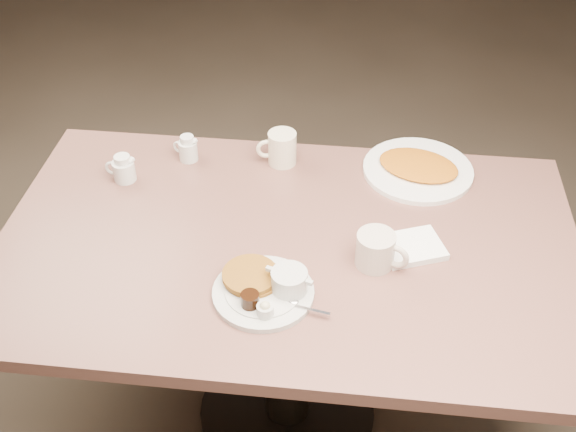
# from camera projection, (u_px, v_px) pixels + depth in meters

# --- Properties ---
(diner_table) EXTENTS (1.50, 0.90, 0.75)m
(diner_table) POSITION_uv_depth(u_px,v_px,m) (287.00, 288.00, 1.91)
(diner_table) COLOR #84564C
(diner_table) RESTS_ON ground
(main_plate) EXTENTS (0.32, 0.31, 0.07)m
(main_plate) POSITION_uv_depth(u_px,v_px,m) (266.00, 287.00, 1.65)
(main_plate) COLOR silver
(main_plate) RESTS_ON diner_table
(coffee_mug_near) EXTENTS (0.15, 0.12, 0.09)m
(coffee_mug_near) POSITION_uv_depth(u_px,v_px,m) (377.00, 250.00, 1.71)
(coffee_mug_near) COLOR beige
(coffee_mug_near) RESTS_ON diner_table
(napkin) EXTENTS (0.18, 0.17, 0.02)m
(napkin) POSITION_uv_depth(u_px,v_px,m) (412.00, 247.00, 1.77)
(napkin) COLOR white
(napkin) RESTS_ON diner_table
(coffee_mug_far) EXTENTS (0.13, 0.10, 0.10)m
(coffee_mug_far) POSITION_uv_depth(u_px,v_px,m) (281.00, 148.00, 2.04)
(coffee_mug_far) COLOR white
(coffee_mug_far) RESTS_ON diner_table
(creamer_left) EXTENTS (0.10, 0.08, 0.08)m
(creamer_left) POSITION_uv_depth(u_px,v_px,m) (123.00, 169.00, 1.98)
(creamer_left) COLOR white
(creamer_left) RESTS_ON diner_table
(creamer_right) EXTENTS (0.08, 0.07, 0.08)m
(creamer_right) POSITION_uv_depth(u_px,v_px,m) (188.00, 149.00, 2.06)
(creamer_right) COLOR silver
(creamer_right) RESTS_ON diner_table
(hash_plate) EXTENTS (0.40, 0.40, 0.04)m
(hash_plate) POSITION_uv_depth(u_px,v_px,m) (418.00, 168.00, 2.03)
(hash_plate) COLOR white
(hash_plate) RESTS_ON diner_table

